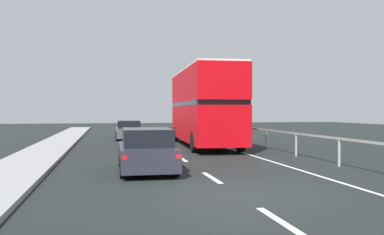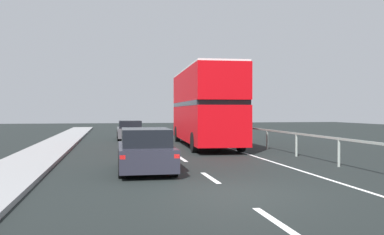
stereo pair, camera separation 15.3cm
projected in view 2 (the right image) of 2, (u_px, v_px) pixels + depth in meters
The scene contains 6 objects.
ground_plane at pixel (232, 194), 10.36m from camera, with size 75.14×120.00×0.10m, color black.
lane_paint_markings at pixel (224, 155), 19.03m from camera, with size 3.50×46.00×0.01m.
bridge_side_railing at pixel (281, 135), 20.17m from camera, with size 0.10×42.00×1.06m.
double_decker_bus_red at pixel (205, 105), 23.83m from camera, with size 3.00×10.43×4.40m.
hatchback_car_near at pixel (145, 151), 13.87m from camera, with size 1.85×4.04×1.44m.
sedan_car_ahead at pixel (130, 130), 29.47m from camera, with size 1.78×4.42×1.35m.
Camera 2 is at (-2.97, -9.94, 2.03)m, focal length 38.83 mm.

